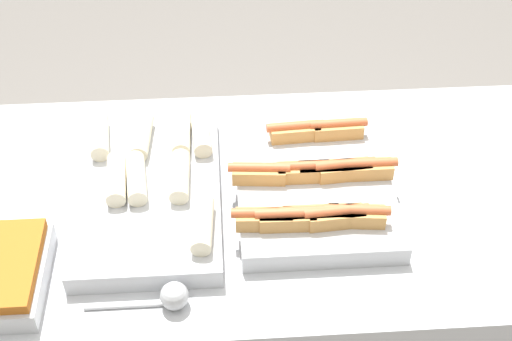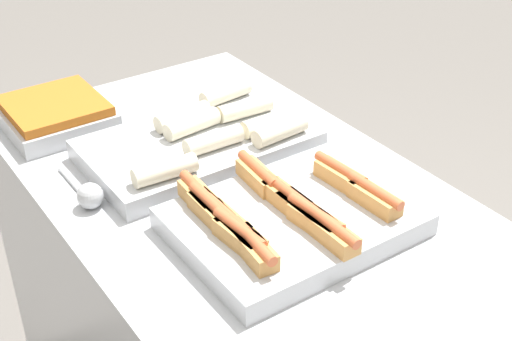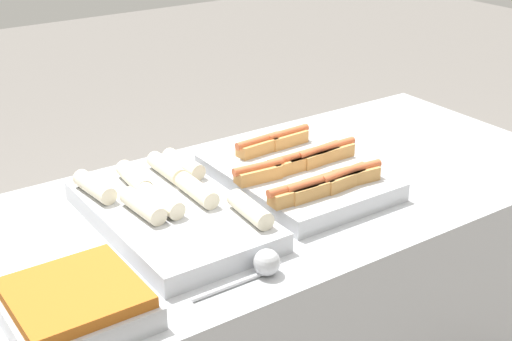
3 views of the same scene
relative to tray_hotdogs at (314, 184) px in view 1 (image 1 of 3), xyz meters
name	(u,v)px [view 1 (image 1 of 3)]	position (x,y,z in m)	size (l,w,h in m)	color
counter	(290,304)	(-0.04, 0.01, -0.47)	(1.70, 0.81, 0.86)	#B7BABF
tray_hotdogs	(314,184)	(0.00, 0.00, 0.00)	(0.40, 0.48, 0.10)	#B7BABF
tray_wraps	(152,186)	(-0.38, 0.02, 0.00)	(0.33, 0.55, 0.09)	#B7BABF
serving_spoon_near	(171,297)	(-0.33, -0.30, -0.01)	(0.22, 0.06, 0.06)	#B2B5BA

